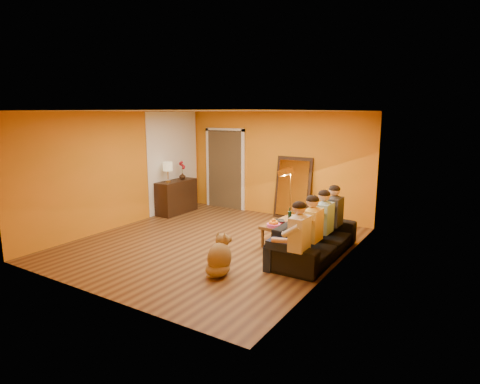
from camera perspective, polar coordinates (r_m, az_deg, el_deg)
The scene contains 27 objects.
room_shell at distance 8.07m, azimuth -2.60°, elevation 2.19°, with size 5.00×5.50×2.60m.
white_accent at distance 10.67m, azimuth -9.44°, elevation 4.27°, with size 0.02×1.90×2.58m, color white.
doorway_recess at distance 10.96m, azimuth -1.78°, elevation 3.28°, with size 1.06×0.30×2.10m, color #3F2D19.
door_jamb_left at distance 11.19m, azimuth -4.55°, elevation 3.41°, with size 0.08×0.06×2.20m, color white.
door_jamb_right at distance 10.55m, azimuth 0.44°, elevation 2.98°, with size 0.08×0.06×2.20m, color white.
door_header at distance 10.76m, azimuth -2.17°, elevation 8.85°, with size 1.22×0.06×0.08m, color white.
mirror_frame at distance 9.85m, azimuth 7.56°, elevation 0.57°, with size 0.92×0.06×1.52m, color black.
mirror_glass at distance 9.81m, azimuth 7.46°, elevation 0.53°, with size 0.78×0.02×1.36m, color white.
sideboard at distance 10.51m, azimuth -9.00°, elevation -0.67°, with size 0.44×1.18×0.85m, color black.
table_lamp at distance 10.17m, azimuth -10.22°, elevation 2.79°, with size 0.24×0.24×0.51m, color beige, non-canonical shape.
sofa at distance 7.42m, azimuth 10.57°, elevation -6.52°, with size 0.89×2.27×0.66m, color black.
coffee_table at distance 8.14m, azimuth 6.85°, elevation -5.69°, with size 0.62×1.22×0.42m, color brown, non-canonical shape.
floor_lamp at distance 8.26m, azimuth 7.16°, elevation -1.78°, with size 0.30×0.24×1.44m, color gold, non-canonical shape.
dog at distance 6.47m, azimuth -2.94°, elevation -8.89°, with size 0.37×0.58×0.69m, color olive, non-canonical shape.
person_far_left at distance 6.40m, azimuth 8.44°, elevation -6.71°, with size 0.70×0.44×1.22m, color beige, non-canonical shape.
person_mid_left at distance 6.89m, azimuth 10.28°, elevation -5.47°, with size 0.70×0.44×1.22m, color gold, non-canonical shape.
person_mid_right at distance 7.38m, azimuth 11.87°, elevation -4.39°, with size 0.70×0.44×1.22m, color #8AB9D6, non-canonical shape.
person_far_right at distance 7.89m, azimuth 13.26°, elevation -3.44°, with size 0.70×0.44×1.22m, color #2E2E32, non-canonical shape.
fruit_bowl at distance 7.71m, azimuth 4.80°, elevation -4.37°, with size 0.26×0.26×0.16m, color #E851AC, non-canonical shape.
wine_bottle at distance 7.97m, azimuth 7.08°, elevation -3.33°, with size 0.07×0.07×0.31m, color black.
tumbler at distance 8.12m, azimuth 8.02°, elevation -3.87°, with size 0.10×0.10×0.09m, color #B27F3F.
laptop at distance 8.31m, azimuth 9.04°, elevation -3.78°, with size 0.34×0.22×0.03m, color black.
book_lower at distance 7.98m, azimuth 5.10°, elevation -4.35°, with size 0.17×0.23×0.02m, color black.
book_mid at distance 7.98m, azimuth 5.20°, elevation -4.21°, with size 0.16×0.22×0.02m, color maroon.
book_upper at distance 7.96m, azimuth 5.07°, elevation -4.10°, with size 0.17×0.23×0.02m, color black.
vase at distance 10.60m, azimuth -8.21°, elevation 2.28°, with size 0.17×0.17×0.17m, color black.
flowers at distance 10.56m, azimuth -8.25°, elevation 3.74°, with size 0.17×0.17×0.48m, color maroon, non-canonical shape.
Camera 1 is at (4.52, -6.20, 2.57)m, focal length 30.00 mm.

